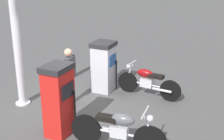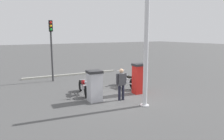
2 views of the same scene
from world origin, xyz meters
name	(u,v)px [view 2 (image 2 of 2)]	position (x,y,z in m)	size (l,w,h in m)	color
ground_plane	(120,98)	(0.00, 0.00, 0.00)	(120.00, 120.00, 0.00)	#4C4C4C
fuel_pump_near	(139,78)	(0.15, -1.33, 0.83)	(0.60, 0.72, 1.63)	red
fuel_pump_far	(95,86)	(0.15, 1.33, 0.76)	(0.70, 0.72, 1.49)	silver
motorcycle_near_pump	(126,79)	(1.59, -1.48, 0.49)	(2.05, 0.56, 0.97)	black
motorcycle_far_pump	(83,86)	(1.48, 1.36, 0.46)	(1.91, 0.64, 0.94)	black
attendant_person	(121,82)	(-0.37, 0.15, 0.88)	(0.23, 0.58, 1.56)	#1E1E2D
wandering_duck	(98,78)	(3.93, -0.76, 0.24)	(0.37, 0.49, 0.51)	tan
roadside_traffic_light	(51,41)	(5.47, 1.87, 2.76)	(0.39, 0.27, 4.06)	#38383A
canopy_support_pole	(146,55)	(-1.59, -0.31, 2.30)	(0.40, 0.40, 4.75)	silver
road_edge_kerb	(72,74)	(6.83, 0.00, 0.06)	(0.60, 7.37, 0.12)	#9E9E93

